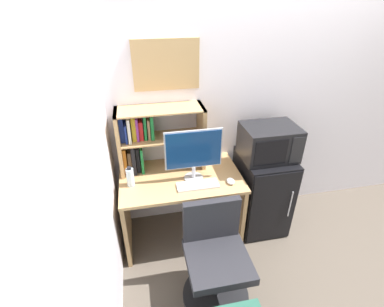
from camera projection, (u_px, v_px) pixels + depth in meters
The scene contains 12 objects.
wall_back at pixel (311, 94), 2.84m from camera, with size 6.40×0.04×2.60m, color silver.
wall_left at pixel (76, 256), 1.12m from camera, with size 0.04×4.40×2.60m, color silver.
desk at pixel (181, 196), 2.70m from camera, with size 1.10×0.68×0.73m.
hutch_bookshelf at pixel (148, 137), 2.55m from camera, with size 0.78×0.28×0.59m.
monitor at pixel (194, 152), 2.41m from camera, with size 0.50×0.17×0.48m.
keyboard at pixel (198, 185), 2.44m from camera, with size 0.36×0.13×0.02m, color silver.
computer_mouse at pixel (231, 181), 2.48m from camera, with size 0.07×0.09×0.04m, color silver.
water_bottle at pixel (130, 177), 2.42m from camera, with size 0.07×0.07×0.19m.
mini_fridge at pixel (261, 192), 2.89m from camera, with size 0.47×0.57×0.83m.
microwave at pixel (269, 142), 2.61m from camera, with size 0.50×0.38×0.31m.
desk_chair at pixel (215, 261), 2.22m from camera, with size 0.54×0.54×0.84m.
wall_corkboard at pixel (166, 65), 2.38m from camera, with size 0.57×0.02×0.42m, color tan.
Camera 1 is at (-1.32, -2.44, 2.22)m, focal length 26.41 mm.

